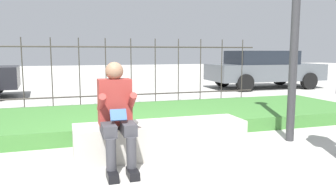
{
  "coord_description": "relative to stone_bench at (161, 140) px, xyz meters",
  "views": [
    {
      "loc": [
        -1.2,
        -4.03,
        1.35
      ],
      "look_at": [
        0.44,
        1.19,
        0.64
      ],
      "focal_mm": 35.0,
      "sensor_mm": 36.0,
      "label": 1
    }
  ],
  "objects": [
    {
      "name": "ground_plane",
      "position": [
        0.02,
        0.0,
        -0.19
      ],
      "size": [
        60.0,
        60.0,
        0.0
      ],
      "primitive_type": "plane",
      "color": "#B2AFA8"
    },
    {
      "name": "stone_bench",
      "position": [
        0.0,
        0.0,
        0.0
      ],
      "size": [
        2.23,
        0.56,
        0.43
      ],
      "color": "#ADA89E",
      "rests_on": "ground_plane"
    },
    {
      "name": "person_seated_reader",
      "position": [
        -0.63,
        -0.31,
        0.48
      ],
      "size": [
        0.42,
        0.73,
        1.23
      ],
      "color": "black",
      "rests_on": "ground_plane"
    },
    {
      "name": "grass_berm",
      "position": [
        0.02,
        1.89,
        -0.08
      ],
      "size": [
        9.12,
        2.39,
        0.23
      ],
      "color": "#3D7533",
      "rests_on": "ground_plane"
    },
    {
      "name": "iron_fence",
      "position": [
        0.02,
        3.64,
        0.68
      ],
      "size": [
        7.12,
        0.03,
        1.66
      ],
      "color": "#332D28",
      "rests_on": "ground_plane"
    },
    {
      "name": "car_parked_right",
      "position": [
        5.91,
        6.59,
        0.54
      ],
      "size": [
        4.22,
        1.97,
        1.39
      ],
      "rotation": [
        0.0,
        0.0,
        -0.02
      ],
      "color": "#4C5156",
      "rests_on": "ground_plane"
    }
  ]
}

